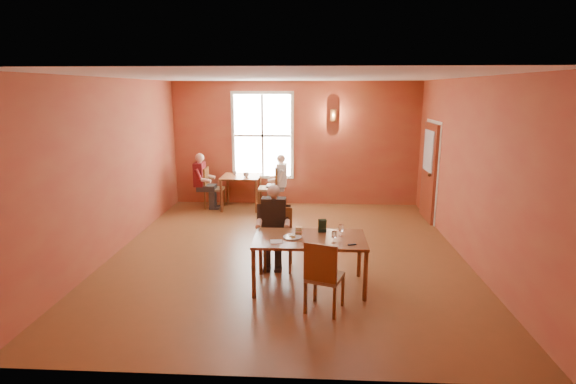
# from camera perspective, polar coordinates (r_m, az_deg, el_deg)

# --- Properties ---
(ground) EXTENTS (6.00, 7.00, 0.01)m
(ground) POSITION_cam_1_polar(r_m,az_deg,el_deg) (7.96, -0.08, -7.71)
(ground) COLOR brown
(ground) RESTS_ON ground
(wall_back) EXTENTS (6.00, 0.04, 3.00)m
(wall_back) POSITION_cam_1_polar(r_m,az_deg,el_deg) (11.02, 0.95, 6.14)
(wall_back) COLOR brown
(wall_back) RESTS_ON ground
(wall_front) EXTENTS (6.00, 0.04, 3.00)m
(wall_front) POSITION_cam_1_polar(r_m,az_deg,el_deg) (4.17, -2.82, -5.37)
(wall_front) COLOR brown
(wall_front) RESTS_ON ground
(wall_left) EXTENTS (0.04, 7.00, 3.00)m
(wall_left) POSITION_cam_1_polar(r_m,az_deg,el_deg) (8.29, -21.30, 2.98)
(wall_left) COLOR brown
(wall_left) RESTS_ON ground
(wall_right) EXTENTS (0.04, 7.00, 3.00)m
(wall_right) POSITION_cam_1_polar(r_m,az_deg,el_deg) (7.98, 22.00, 2.56)
(wall_right) COLOR brown
(wall_right) RESTS_ON ground
(ceiling) EXTENTS (6.00, 7.00, 0.04)m
(ceiling) POSITION_cam_1_polar(r_m,az_deg,el_deg) (7.45, -0.09, 14.43)
(ceiling) COLOR white
(ceiling) RESTS_ON wall_back
(window) EXTENTS (1.36, 0.10, 1.96)m
(window) POSITION_cam_1_polar(r_m,az_deg,el_deg) (11.01, -3.25, 7.16)
(window) COLOR white
(window) RESTS_ON wall_back
(door) EXTENTS (0.12, 1.04, 2.10)m
(door) POSITION_cam_1_polar(r_m,az_deg,el_deg) (10.21, 17.41, 2.44)
(door) COLOR maroon
(door) RESTS_ON ground
(wall_sconce) EXTENTS (0.16, 0.16, 0.28)m
(wall_sconce) POSITION_cam_1_polar(r_m,az_deg,el_deg) (10.86, 5.76, 9.68)
(wall_sconce) COLOR brown
(wall_sconce) RESTS_ON wall_back
(main_table) EXTENTS (1.59, 0.89, 0.75)m
(main_table) POSITION_cam_1_polar(r_m,az_deg,el_deg) (6.54, 2.74, -8.93)
(main_table) COLOR brown
(main_table) RESTS_ON ground
(chair_diner_main) EXTENTS (0.43, 0.43, 0.96)m
(chair_diner_main) POSITION_cam_1_polar(r_m,az_deg,el_deg) (7.13, -1.25, -6.10)
(chair_diner_main) COLOR brown
(chair_diner_main) RESTS_ON ground
(diner_main) EXTENTS (0.51, 0.51, 1.28)m
(diner_main) POSITION_cam_1_polar(r_m,az_deg,el_deg) (7.05, -1.28, -4.98)
(diner_main) COLOR black
(diner_main) RESTS_ON ground
(chair_empty) EXTENTS (0.54, 0.54, 0.96)m
(chair_empty) POSITION_cam_1_polar(r_m,az_deg,el_deg) (5.86, 4.69, -10.49)
(chair_empty) COLOR #432415
(chair_empty) RESTS_ON ground
(plate_food) EXTENTS (0.34, 0.34, 0.03)m
(plate_food) POSITION_cam_1_polar(r_m,az_deg,el_deg) (6.40, 0.55, -5.69)
(plate_food) COLOR white
(plate_food) RESTS_ON main_table
(sandwich) EXTENTS (0.10, 0.10, 0.11)m
(sandwich) POSITION_cam_1_polar(r_m,az_deg,el_deg) (6.49, 1.38, -5.06)
(sandwich) COLOR tan
(sandwich) RESTS_ON main_table
(goblet_a) EXTENTS (0.09, 0.09, 0.19)m
(goblet_a) POSITION_cam_1_polar(r_m,az_deg,el_deg) (6.48, 6.74, -4.83)
(goblet_a) COLOR silver
(goblet_a) RESTS_ON main_table
(goblet_c) EXTENTS (0.09, 0.09, 0.18)m
(goblet_c) POSITION_cam_1_polar(r_m,az_deg,el_deg) (6.21, 5.87, -5.65)
(goblet_c) COLOR white
(goblet_c) RESTS_ON main_table
(menu_stand) EXTENTS (0.13, 0.08, 0.20)m
(menu_stand) POSITION_cam_1_polar(r_m,az_deg,el_deg) (6.64, 4.38, -4.30)
(menu_stand) COLOR #162E1F
(menu_stand) RESTS_ON main_table
(knife) EXTENTS (0.18, 0.06, 0.00)m
(knife) POSITION_cam_1_polar(r_m,az_deg,el_deg) (6.18, 2.16, -6.53)
(knife) COLOR white
(knife) RESTS_ON main_table
(napkin) EXTENTS (0.18, 0.18, 0.01)m
(napkin) POSITION_cam_1_polar(r_m,az_deg,el_deg) (6.25, -1.50, -6.30)
(napkin) COLOR white
(napkin) RESTS_ON main_table
(sunglasses) EXTENTS (0.12, 0.07, 0.01)m
(sunglasses) POSITION_cam_1_polar(r_m,az_deg,el_deg) (6.18, 8.14, -6.61)
(sunglasses) COLOR black
(sunglasses) RESTS_ON main_table
(second_table) EXTENTS (0.89, 0.89, 0.79)m
(second_table) POSITION_cam_1_polar(r_m,az_deg,el_deg) (10.83, -5.93, 0.01)
(second_table) COLOR brown
(second_table) RESTS_ON ground
(chair_diner_white) EXTENTS (0.45, 0.45, 1.03)m
(chair_diner_white) POSITION_cam_1_polar(r_m,az_deg,el_deg) (10.73, -2.51, 0.59)
(chair_diner_white) COLOR #512713
(chair_diner_white) RESTS_ON ground
(diner_white) EXTENTS (0.50, 0.50, 1.25)m
(diner_white) POSITION_cam_1_polar(r_m,az_deg,el_deg) (10.70, -2.36, 1.18)
(diner_white) COLOR white
(diner_white) RESTS_ON ground
(chair_diner_maroon) EXTENTS (0.43, 0.43, 0.97)m
(chair_diner_maroon) POSITION_cam_1_polar(r_m,az_deg,el_deg) (10.94, -9.31, 0.52)
(chair_diner_maroon) COLOR brown
(chair_diner_maroon) RESTS_ON ground
(diner_maroon) EXTENTS (0.52, 0.52, 1.29)m
(diner_maroon) POSITION_cam_1_polar(r_m,az_deg,el_deg) (10.91, -9.49, 1.34)
(diner_maroon) COLOR #4D161A
(diner_maroon) RESTS_ON ground
(cup_a) EXTENTS (0.17, 0.17, 0.10)m
(cup_a) POSITION_cam_1_polar(r_m,az_deg,el_deg) (10.59, -5.34, 2.19)
(cup_a) COLOR white
(cup_a) RESTS_ON second_table
(cup_b) EXTENTS (0.12, 0.12, 0.09)m
(cup_b) POSITION_cam_1_polar(r_m,az_deg,el_deg) (10.92, -6.78, 2.45)
(cup_b) COLOR white
(cup_b) RESTS_ON second_table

